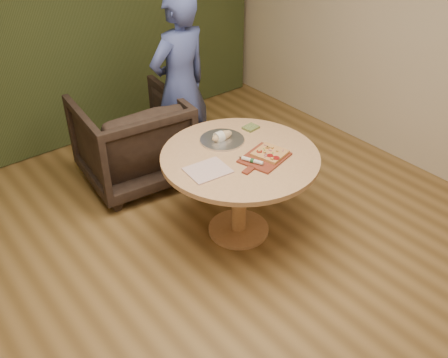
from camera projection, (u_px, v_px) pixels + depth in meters
name	position (u px, v px, depth m)	size (l,w,h in m)	color
room_shell	(251.00, 124.00, 2.84)	(5.04, 6.04, 2.84)	olive
curtain	(48.00, 12.00, 4.71)	(4.80, 0.14, 2.78)	#283317
pedestal_table	(240.00, 170.00, 3.89)	(1.22, 1.22, 0.75)	tan
pizza_paddle	(264.00, 158.00, 3.75)	(0.47, 0.36, 0.01)	maroon
flatbread_pizza	(270.00, 153.00, 3.78)	(0.27, 0.27, 0.04)	tan
cutlery_roll	(252.00, 161.00, 3.68)	(0.10, 0.19, 0.03)	silver
newspaper	(208.00, 170.00, 3.62)	(0.30, 0.25, 0.01)	white
serving_tray	(222.00, 140.00, 3.98)	(0.36, 0.36, 0.02)	silver
bread_roll	(221.00, 136.00, 3.96)	(0.19, 0.09, 0.09)	tan
green_packet	(251.00, 128.00, 4.15)	(0.12, 0.10, 0.02)	#4B5B29
armchair	(132.00, 136.00, 4.62)	(0.92, 0.86, 0.94)	black
person_standing	(180.00, 86.00, 4.56)	(0.64, 0.42, 1.75)	#37427D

